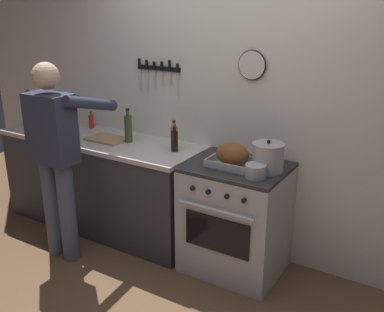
{
  "coord_description": "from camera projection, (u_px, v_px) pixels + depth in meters",
  "views": [
    {
      "loc": [
        1.59,
        -1.92,
        2.09
      ],
      "look_at": [
        -0.1,
        0.85,
        0.96
      ],
      "focal_mm": 41.62,
      "sensor_mm": 36.0,
      "label": 1
    }
  ],
  "objects": [
    {
      "name": "wall_back",
      "position": [
        234.0,
        102.0,
        3.67
      ],
      "size": [
        6.0,
        0.13,
        2.6
      ],
      "color": "white",
      "rests_on": "ground"
    },
    {
      "name": "counter_block",
      "position": [
        102.0,
        182.0,
        4.26
      ],
      "size": [
        2.03,
        0.65,
        0.9
      ],
      "color": "#38383D",
      "rests_on": "ground"
    },
    {
      "name": "stove",
      "position": [
        236.0,
        218.0,
        3.55
      ],
      "size": [
        0.76,
        0.67,
        0.9
      ],
      "color": "#BCBCC1",
      "rests_on": "ground"
    },
    {
      "name": "person_cook",
      "position": [
        56.0,
        150.0,
        3.58
      ],
      "size": [
        0.51,
        0.63,
        1.66
      ],
      "rotation": [
        0.0,
        0.0,
        1.53
      ],
      "color": "#4C566B",
      "rests_on": "ground"
    },
    {
      "name": "roasting_pan",
      "position": [
        232.0,
        156.0,
        3.34
      ],
      "size": [
        0.35,
        0.26,
        0.19
      ],
      "color": "#B7B7BC",
      "rests_on": "stove"
    },
    {
      "name": "stock_pot",
      "position": [
        268.0,
        157.0,
        3.26
      ],
      "size": [
        0.24,
        0.24,
        0.24
      ],
      "color": "#B7B7BC",
      "rests_on": "stove"
    },
    {
      "name": "saucepan",
      "position": [
        256.0,
        171.0,
        3.16
      ],
      "size": [
        0.15,
        0.15,
        0.1
      ],
      "color": "#B7B7BC",
      "rests_on": "stove"
    },
    {
      "name": "cutting_board",
      "position": [
        107.0,
        139.0,
        4.03
      ],
      "size": [
        0.36,
        0.24,
        0.02
      ],
      "primitive_type": "cube",
      "color": "tan",
      "rests_on": "counter_block"
    },
    {
      "name": "bottle_soy_sauce",
      "position": [
        174.0,
        140.0,
        3.7
      ],
      "size": [
        0.06,
        0.06,
        0.23
      ],
      "color": "black",
      "rests_on": "counter_block"
    },
    {
      "name": "bottle_hot_sauce",
      "position": [
        91.0,
        121.0,
        4.4
      ],
      "size": [
        0.05,
        0.05,
        0.17
      ],
      "color": "red",
      "rests_on": "counter_block"
    },
    {
      "name": "bottle_vinegar",
      "position": [
        174.0,
        137.0,
        3.77
      ],
      "size": [
        0.06,
        0.06,
        0.25
      ],
      "color": "#997F4C",
      "rests_on": "counter_block"
    },
    {
      "name": "bottle_olive_oil",
      "position": [
        128.0,
        128.0,
        3.93
      ],
      "size": [
        0.07,
        0.07,
        0.3
      ],
      "color": "#385623",
      "rests_on": "counter_block"
    }
  ]
}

